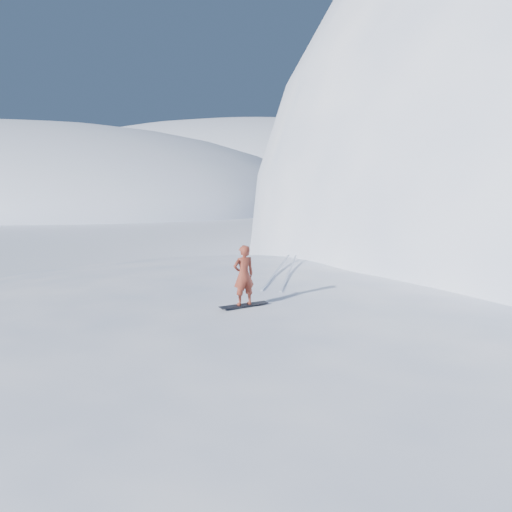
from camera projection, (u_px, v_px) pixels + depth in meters
The scene contains 7 objects.
ground at pixel (273, 415), 11.89m from camera, with size 400.00×400.00×0.00m, color white.
near_ridge at pixel (335, 372), 14.40m from camera, with size 36.00×28.00×4.80m, color white.
far_ridge_c at pixel (241, 192), 127.11m from camera, with size 140.00×90.00×36.00m, color white.
wind_bumps at pixel (275, 378), 14.04m from camera, with size 16.00×14.40×1.00m.
snowboard at pixel (244, 305), 12.58m from camera, with size 1.28×0.24×0.02m, color black.
snowboarder at pixel (244, 275), 12.44m from camera, with size 0.55×0.36×1.52m, color maroon.
board_tracks at pixel (283, 270), 16.94m from camera, with size 1.32×5.96×0.04m.
Camera 1 is at (3.01, -10.64, 5.79)m, focal length 35.00 mm.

